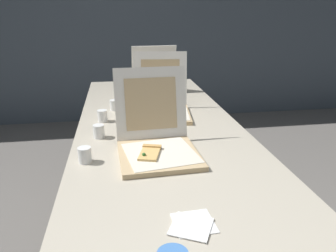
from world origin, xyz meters
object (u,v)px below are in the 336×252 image
(cup_white_near_left, at_px, (85,155))
(pizza_box_back, at_px, (156,87))
(pizza_box_middle, at_px, (161,106))
(napkin_pile, at_px, (193,224))
(pizza_box_front, at_px, (157,143))
(cup_white_mid, at_px, (102,116))
(cup_white_near_center, at_px, (99,131))
(table, at_px, (159,133))
(cup_white_far, at_px, (114,105))

(cup_white_near_left, bearing_deg, pizza_box_back, 68.53)
(pizza_box_middle, distance_m, napkin_pile, 1.10)
(pizza_box_front, bearing_deg, napkin_pile, -88.10)
(pizza_box_front, height_order, cup_white_mid, pizza_box_front)
(cup_white_mid, bearing_deg, pizza_box_middle, 13.16)
(pizza_box_front, xyz_separation_m, cup_white_near_left, (-0.31, -0.04, -0.02))
(pizza_box_front, bearing_deg, pizza_box_back, 80.50)
(cup_white_mid, xyz_separation_m, cup_white_near_center, (-0.01, -0.25, 0.00))
(pizza_box_back, distance_m, napkin_pile, 1.62)
(table, xyz_separation_m, cup_white_far, (-0.25, 0.33, 0.08))
(table, distance_m, cup_white_near_left, 0.56)
(pizza_box_middle, height_order, napkin_pile, pizza_box_middle)
(pizza_box_back, bearing_deg, napkin_pile, -96.44)
(pizza_box_middle, bearing_deg, cup_white_near_center, -130.99)
(napkin_pile, bearing_deg, cup_white_near_left, 125.98)
(pizza_box_front, height_order, cup_white_near_center, pizza_box_front)
(cup_white_near_left, relative_size, cup_white_near_center, 1.00)
(cup_white_near_left, relative_size, cup_white_mid, 1.00)
(pizza_box_middle, height_order, cup_white_near_center, pizza_box_middle)
(cup_white_near_center, bearing_deg, cup_white_mid, 87.71)
(cup_white_near_left, bearing_deg, napkin_pile, -54.02)
(cup_white_mid, xyz_separation_m, napkin_pile, (0.30, -1.01, -0.03))
(cup_white_near_center, bearing_deg, pizza_box_front, -41.34)
(napkin_pile, bearing_deg, pizza_box_front, 94.52)
(table, bearing_deg, cup_white_mid, 159.35)
(table, distance_m, cup_white_near_center, 0.36)
(cup_white_near_left, distance_m, napkin_pile, 0.60)
(pizza_box_middle, bearing_deg, cup_white_mid, -160.39)
(cup_white_near_left, height_order, cup_white_mid, same)
(cup_white_far, distance_m, cup_white_near_center, 0.47)
(cup_white_near_left, distance_m, cup_white_near_center, 0.28)
(table, distance_m, pizza_box_middle, 0.23)
(pizza_box_front, bearing_deg, table, 78.08)
(table, relative_size, cup_white_mid, 36.14)
(pizza_box_middle, relative_size, napkin_pile, 2.71)
(pizza_box_back, relative_size, napkin_pile, 2.26)
(cup_white_mid, bearing_deg, pizza_box_front, -62.22)
(table, bearing_deg, cup_white_near_center, -157.85)
(cup_white_far, height_order, napkin_pile, cup_white_far)
(cup_white_near_center, bearing_deg, cup_white_far, 80.46)
(pizza_box_back, height_order, cup_white_near_center, pizza_box_back)
(pizza_box_middle, bearing_deg, pizza_box_back, 92.83)
(pizza_box_front, relative_size, cup_white_near_center, 6.48)
(cup_white_mid, relative_size, napkin_pile, 0.42)
(pizza_box_back, xyz_separation_m, cup_white_mid, (-0.39, -0.60, -0.02))
(table, xyz_separation_m, napkin_pile, (-0.02, -0.89, 0.05))
(table, height_order, cup_white_near_left, cup_white_near_left)
(pizza_box_back, height_order, cup_white_near_left, pizza_box_back)
(pizza_box_front, xyz_separation_m, cup_white_far, (-0.19, 0.70, -0.02))
(cup_white_far, bearing_deg, cup_white_mid, -107.73)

